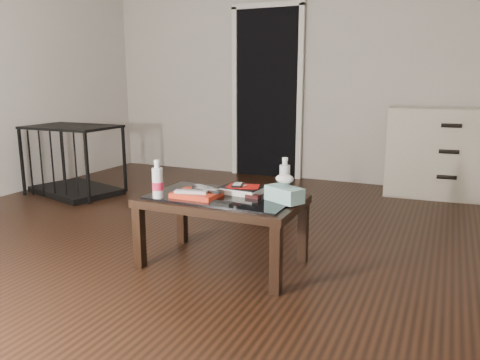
% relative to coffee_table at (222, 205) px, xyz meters
% --- Properties ---
extents(ground, '(5.00, 5.00, 0.00)m').
position_rel_coffee_table_xyz_m(ground, '(-0.37, 0.33, -0.40)').
color(ground, black).
rests_on(ground, ground).
extents(room_shell, '(5.00, 5.00, 5.00)m').
position_rel_coffee_table_xyz_m(room_shell, '(-0.37, 0.33, 1.22)').
color(room_shell, '#B7B1A8').
rests_on(room_shell, ground).
extents(doorway, '(0.90, 0.08, 2.07)m').
position_rel_coffee_table_xyz_m(doorway, '(-0.77, 2.80, 0.63)').
color(doorway, black).
rests_on(doorway, ground).
extents(coffee_table, '(1.00, 0.60, 0.46)m').
position_rel_coffee_table_xyz_m(coffee_table, '(0.00, 0.00, 0.00)').
color(coffee_table, black).
rests_on(coffee_table, ground).
extents(dresser, '(1.23, 0.58, 0.90)m').
position_rel_coffee_table_xyz_m(dresser, '(1.29, 2.56, 0.05)').
color(dresser, beige).
rests_on(dresser, ground).
extents(pet_crate, '(1.03, 0.82, 0.71)m').
position_rel_coffee_table_xyz_m(pet_crate, '(-2.27, 1.10, -0.17)').
color(pet_crate, black).
rests_on(pet_crate, ground).
extents(magazines, '(0.28, 0.21, 0.03)m').
position_rel_coffee_table_xyz_m(magazines, '(-0.13, -0.09, 0.08)').
color(magazines, red).
rests_on(magazines, coffee_table).
extents(remote_silver, '(0.21, 0.10, 0.02)m').
position_rel_coffee_table_xyz_m(remote_silver, '(-0.15, -0.14, 0.11)').
color(remote_silver, '#AFAEB3').
rests_on(remote_silver, magazines).
extents(remote_black_front, '(0.20, 0.07, 0.02)m').
position_rel_coffee_table_xyz_m(remote_black_front, '(-0.07, -0.06, 0.11)').
color(remote_black_front, black).
rests_on(remote_black_front, magazines).
extents(remote_black_back, '(0.20, 0.13, 0.02)m').
position_rel_coffee_table_xyz_m(remote_black_back, '(-0.12, -0.02, 0.11)').
color(remote_black_back, black).
rests_on(remote_black_back, magazines).
extents(textbook, '(0.27, 0.22, 0.05)m').
position_rel_coffee_table_xyz_m(textbook, '(0.09, 0.11, 0.09)').
color(textbook, black).
rests_on(textbook, coffee_table).
extents(dvd_mailers, '(0.20, 0.16, 0.01)m').
position_rel_coffee_table_xyz_m(dvd_mailers, '(0.09, 0.11, 0.11)').
color(dvd_mailers, '#AC100B').
rests_on(dvd_mailers, textbook).
extents(ipod, '(0.09, 0.12, 0.02)m').
position_rel_coffee_table_xyz_m(ipod, '(0.07, 0.08, 0.12)').
color(ipod, black).
rests_on(ipod, dvd_mailers).
extents(flip_phone, '(0.09, 0.05, 0.02)m').
position_rel_coffee_table_xyz_m(flip_phone, '(0.20, 0.02, 0.08)').
color(flip_phone, black).
rests_on(flip_phone, coffee_table).
extents(wallet, '(0.12, 0.08, 0.02)m').
position_rel_coffee_table_xyz_m(wallet, '(0.10, -0.21, 0.07)').
color(wallet, black).
rests_on(wallet, coffee_table).
extents(water_bottle_left, '(0.07, 0.07, 0.24)m').
position_rel_coffee_table_xyz_m(water_bottle_left, '(-0.34, -0.22, 0.18)').
color(water_bottle_left, silver).
rests_on(water_bottle_left, coffee_table).
extents(water_bottle_right, '(0.07, 0.07, 0.24)m').
position_rel_coffee_table_xyz_m(water_bottle_right, '(0.35, 0.19, 0.18)').
color(water_bottle_right, silver).
rests_on(water_bottle_right, coffee_table).
extents(tissue_box, '(0.26, 0.21, 0.09)m').
position_rel_coffee_table_xyz_m(tissue_box, '(0.41, 0.02, 0.11)').
color(tissue_box, teal).
rests_on(tissue_box, coffee_table).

